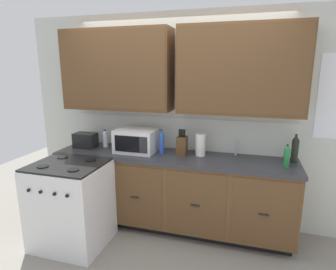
{
  "coord_description": "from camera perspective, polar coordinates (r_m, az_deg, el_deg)",
  "views": [
    {
      "loc": [
        0.85,
        -2.75,
        1.92
      ],
      "look_at": [
        -0.04,
        0.27,
        1.18
      ],
      "focal_mm": 30.15,
      "sensor_mm": 36.0,
      "label": 1
    }
  ],
  "objects": [
    {
      "name": "wall_unit",
      "position": [
        3.37,
        1.78,
        9.07
      ],
      "size": [
        4.0,
        0.4,
        2.58
      ],
      "color": "silver",
      "rests_on": "ground_plane"
    },
    {
      "name": "sink_faucet",
      "position": [
        3.39,
        13.58,
        -2.4
      ],
      "size": [
        0.02,
        0.02,
        0.2
      ],
      "primitive_type": "cylinder",
      "color": "#B2B5BA",
      "rests_on": "counter_run"
    },
    {
      "name": "bottle_dark",
      "position": [
        3.32,
        24.29,
        -2.57
      ],
      "size": [
        0.07,
        0.07,
        0.31
      ],
      "color": "black",
      "rests_on": "counter_run"
    },
    {
      "name": "paper_towel_roll",
      "position": [
        3.3,
        6.58,
        -1.96
      ],
      "size": [
        0.12,
        0.12,
        0.26
      ],
      "primitive_type": "cylinder",
      "color": "white",
      "rests_on": "counter_run"
    },
    {
      "name": "bottle_green",
      "position": [
        3.16,
        22.86,
        -3.91
      ],
      "size": [
        0.06,
        0.06,
        0.24
      ],
      "color": "#237A38",
      "rests_on": "counter_run"
    },
    {
      "name": "bottle_clear",
      "position": [
        3.74,
        -12.59,
        -0.69
      ],
      "size": [
        0.07,
        0.07,
        0.23
      ],
      "color": "silver",
      "rests_on": "counter_run"
    },
    {
      "name": "knife_block",
      "position": [
        3.31,
        2.86,
        -2.11
      ],
      "size": [
        0.11,
        0.14,
        0.31
      ],
      "color": "#52361E",
      "rests_on": "counter_run"
    },
    {
      "name": "counter_run",
      "position": [
        3.48,
        0.78,
        -11.25
      ],
      "size": [
        2.83,
        0.64,
        0.93
      ],
      "color": "black",
      "rests_on": "ground_plane"
    },
    {
      "name": "microwave",
      "position": [
        3.46,
        -6.46,
        -1.1
      ],
      "size": [
        0.48,
        0.37,
        0.28
      ],
      "color": "white",
      "rests_on": "counter_run"
    },
    {
      "name": "ground_plane",
      "position": [
        3.46,
        -0.7,
        -20.42
      ],
      "size": [
        8.0,
        8.0,
        0.0
      ],
      "primitive_type": "plane",
      "color": "gray"
    },
    {
      "name": "bottle_blue",
      "position": [
        3.37,
        -1.31,
        -1.37
      ],
      "size": [
        0.06,
        0.06,
        0.29
      ],
      "color": "blue",
      "rests_on": "counter_run"
    },
    {
      "name": "stove_range",
      "position": [
        3.36,
        -19.01,
        -13.08
      ],
      "size": [
        0.76,
        0.68,
        0.95
      ],
      "color": "white",
      "rests_on": "ground_plane"
    },
    {
      "name": "toaster",
      "position": [
        3.78,
        -16.33,
        -1.03
      ],
      "size": [
        0.28,
        0.18,
        0.19
      ],
      "color": "black",
      "rests_on": "counter_run"
    }
  ]
}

